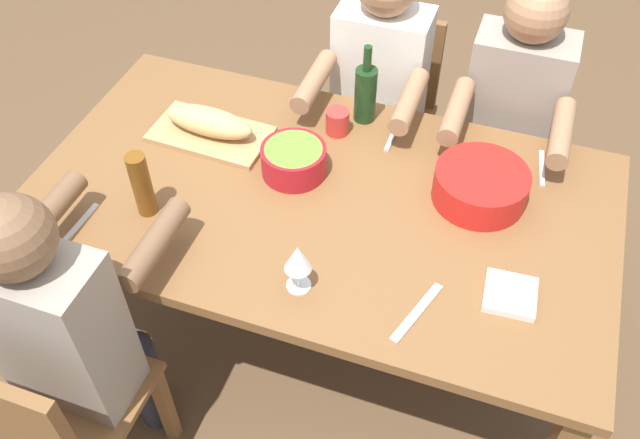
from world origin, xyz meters
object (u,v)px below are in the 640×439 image
beer_bottle (142,185)px  diner_near_left (68,323)px  serving_bowl_salad (294,159)px  wine_bottle (365,93)px  dining_table (320,212)px  diner_far_center (377,89)px  chair_far_right (506,131)px  bread_loaf (209,122)px  chair_near_left (52,418)px  cutting_board (211,134)px  cup_far_center (337,122)px  diner_far_right (509,116)px  napkin_stack (510,295)px  chair_far_center (386,106)px  wine_glass (298,260)px  serving_bowl_greens (481,184)px

beer_bottle → diner_near_left: bearing=-93.5°
diner_near_left → serving_bowl_salad: 0.83m
wine_bottle → dining_table: bearing=-92.6°
dining_table → diner_far_center: bearing=90.0°
wine_bottle → chair_far_right: bearing=41.1°
diner_far_center → bread_loaf: 0.68m
bread_loaf → beer_bottle: size_ratio=1.45×
chair_near_left → bread_loaf: (0.05, 0.98, 0.32)m
diner_far_center → beer_bottle: (-0.48, -0.89, 0.15)m
cutting_board → bread_loaf: size_ratio=1.25×
beer_bottle → cup_far_center: 0.70m
chair_far_right → cup_far_center: 0.81m
diner_far_right → napkin_stack: 0.86m
dining_table → diner_far_right: diner_far_right is taller
chair_far_center → diner_far_right: bearing=-20.1°
bread_loaf → wine_glass: bearing=-44.6°
beer_bottle → cutting_board: bearing=85.6°
diner_far_center → wine_bottle: diner_far_center is taller
cutting_board → napkin_stack: size_ratio=2.86×
chair_far_center → beer_bottle: beer_bottle is taller
cutting_board → chair_far_right: bearing=36.1°
serving_bowl_salad → cup_far_center: serving_bowl_salad is taller
serving_bowl_greens → cup_far_center: bearing=162.7°
chair_far_right → serving_bowl_salad: (-0.62, -0.76, 0.31)m
chair_near_left → napkin_stack: bearing=29.5°
cutting_board → cup_far_center: bearing=22.8°
wine_glass → chair_far_center: bearing=93.0°
chair_far_center → cup_far_center: (-0.05, -0.52, 0.30)m
serving_bowl_salad → cutting_board: bearing=168.1°
diner_far_right → serving_bowl_salad: size_ratio=5.72×
diner_near_left → beer_bottle: (0.03, 0.42, 0.15)m
chair_far_center → diner_far_center: bearing=-90.0°
chair_far_right → diner_near_left: size_ratio=0.71×
serving_bowl_greens → serving_bowl_salad: 0.59m
napkin_stack → cup_far_center: bearing=142.4°
diner_far_right → wine_glass: diner_far_right is taller
serving_bowl_salad → wine_bottle: bearing=68.5°
dining_table → chair_far_right: (0.50, 0.84, -0.18)m
cutting_board → serving_bowl_greens: bearing=0.4°
dining_table → wine_glass: wine_glass is taller
diner_near_left → wine_bottle: 1.20m
diner_far_center → chair_far_center: bearing=90.0°
chair_far_center → bread_loaf: size_ratio=2.66×
dining_table → wine_bottle: (0.02, 0.41, 0.19)m
diner_near_left → serving_bowl_greens: 1.26m
diner_far_center → napkin_stack: diner_far_center is taller
bread_loaf → dining_table: bearing=-18.0°
wine_glass → cup_far_center: 0.68m
serving_bowl_salad → chair_near_left: bearing=-113.0°
chair_near_left → cutting_board: (0.05, 0.98, 0.27)m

